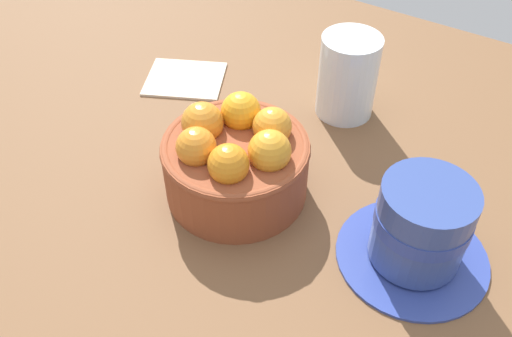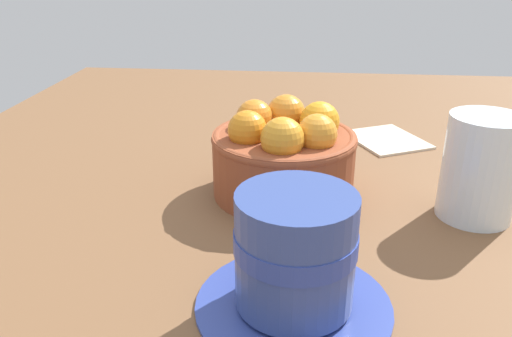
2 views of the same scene
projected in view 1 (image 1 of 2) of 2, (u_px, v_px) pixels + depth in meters
The scene contains 5 objects.
ground_plane at pixel (237, 205), 57.46cm from camera, with size 110.30×87.18×4.49cm, color brown.
terracotta_bowl at pixel (236, 160), 53.01cm from camera, with size 14.18×14.18×9.15cm.
coffee_cup at pixel (420, 228), 47.11cm from camera, with size 13.58×13.58×8.56cm.
water_glass at pixel (348, 76), 62.11cm from camera, with size 6.65×6.65×9.62cm, color silver.
folded_napkin at pixel (185, 78), 69.74cm from camera, with size 9.50×8.08×0.60cm, color beige.
Camera 1 is at (-22.69, 31.64, 40.23)cm, focal length 38.91 mm.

